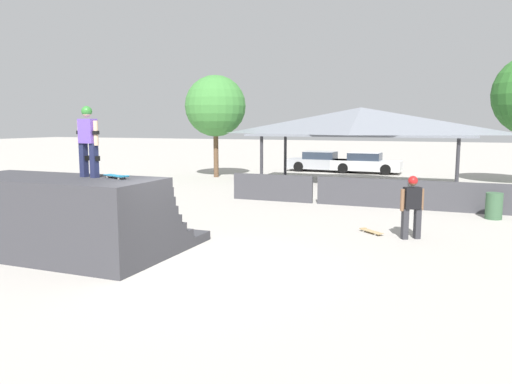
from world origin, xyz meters
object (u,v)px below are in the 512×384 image
at_px(parked_car_white, 366,163).
at_px(bystander_walking, 412,202).
at_px(skater_on_deck, 88,137).
at_px(trash_bin, 494,206).
at_px(parked_car_silver, 321,162).
at_px(skateboard_on_ground, 371,231).
at_px(skateboard_on_deck, 117,176).
at_px(tree_far_back, 215,106).

bearing_deg(parked_car_white, bystander_walking, -75.79).
bearing_deg(skater_on_deck, parked_car_white, 91.75).
bearing_deg(trash_bin, parked_car_white, 115.16).
xyz_separation_m(bystander_walking, parked_car_silver, (-7.04, 17.64, -0.39)).
xyz_separation_m(skater_on_deck, skateboard_on_ground, (5.59, 4.85, -2.70)).
bearing_deg(parked_car_white, skateboard_on_ground, -79.07).
bearing_deg(parked_car_silver, parked_car_white, -1.63).
distance_m(skater_on_deck, skateboard_on_deck, 1.13).
height_order(trash_bin, parked_car_white, parked_car_white).
bearing_deg(skateboard_on_ground, parked_car_silver, -29.70).
relative_size(skateboard_on_deck, parked_car_white, 0.19).
bearing_deg(parked_car_white, trash_bin, -64.04).
bearing_deg(skateboard_on_deck, trash_bin, 67.77).
distance_m(parked_car_silver, parked_car_white, 2.87).
height_order(bystander_walking, skateboard_on_ground, bystander_walking).
xyz_separation_m(skater_on_deck, bystander_walking, (6.69, 4.55, -1.77)).
distance_m(skateboard_on_ground, tree_far_back, 16.32).
xyz_separation_m(bystander_walking, trash_bin, (2.22, 3.90, -0.57)).
distance_m(skateboard_on_deck, parked_car_silver, 22.23).
bearing_deg(trash_bin, parked_car_silver, 123.99).
bearing_deg(trash_bin, skater_on_deck, -136.51).
xyz_separation_m(skateboard_on_ground, parked_car_silver, (-5.94, 17.34, 0.54)).
distance_m(skateboard_on_ground, parked_car_white, 17.50).
bearing_deg(skateboard_on_ground, bystander_walking, -153.95).
bearing_deg(skateboard_on_ground, parked_car_white, -38.49).
height_order(skateboard_on_ground, trash_bin, trash_bin).
relative_size(skateboard_on_deck, trash_bin, 0.95).
xyz_separation_m(skateboard_on_ground, trash_bin, (3.32, 3.60, 0.37)).
relative_size(skateboard_on_deck, skateboard_on_ground, 1.08).
relative_size(trash_bin, parked_car_white, 0.20).
bearing_deg(skater_on_deck, skateboard_on_ground, 49.21).
distance_m(skater_on_deck, parked_car_silver, 22.30).
relative_size(bystander_walking, parked_car_silver, 0.39).
height_order(bystander_walking, parked_car_white, bystander_walking).
distance_m(skater_on_deck, skateboard_on_ground, 7.88).
xyz_separation_m(skater_on_deck, parked_car_white, (2.52, 22.07, -2.16)).
relative_size(skater_on_deck, trash_bin, 1.88).
height_order(bystander_walking, tree_far_back, tree_far_back).
distance_m(tree_far_back, trash_bin, 16.55).
height_order(skateboard_on_ground, parked_car_white, parked_car_white).
bearing_deg(trash_bin, skateboard_on_ground, -132.66).
distance_m(skateboard_on_ground, trash_bin, 4.91).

